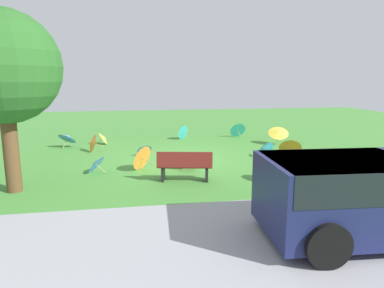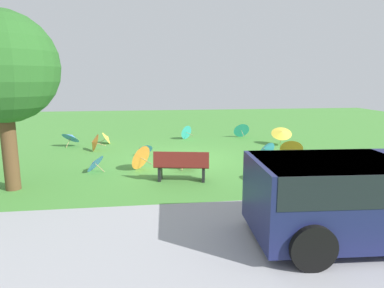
% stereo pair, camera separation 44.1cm
% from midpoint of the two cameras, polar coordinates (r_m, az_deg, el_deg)
% --- Properties ---
extents(ground, '(40.00, 40.00, 0.00)m').
position_cam_midpoint_polar(ground, '(12.94, -2.81, -2.52)').
color(ground, '#478C38').
extents(road_strip, '(40.00, 4.23, 0.01)m').
position_cam_midpoint_polar(road_strip, '(6.67, 4.59, -15.72)').
color(road_strip, '#9E9EA3').
rests_on(road_strip, ground).
extents(van_dark, '(4.70, 2.35, 1.53)m').
position_cam_midpoint_polar(van_dark, '(7.29, 26.62, -6.84)').
color(van_dark, '#191E4C').
rests_on(van_dark, ground).
extents(park_bench, '(1.66, 0.79, 0.90)m').
position_cam_midpoint_polar(park_bench, '(10.12, -2.45, -3.58)').
color(park_bench, maroon).
rests_on(park_bench, ground).
extents(shade_tree, '(2.87, 2.87, 4.68)m').
position_cam_midpoint_polar(shade_tree, '(10.17, -29.66, 10.76)').
color(shade_tree, brown).
rests_on(shade_tree, ground).
extents(parasol_yellow_0, '(0.62, 0.64, 0.57)m').
position_cam_midpoint_polar(parasol_yellow_0, '(16.34, -14.95, 0.95)').
color(parasol_yellow_0, tan).
rests_on(parasol_yellow_0, ground).
extents(parasol_teal_0, '(0.69, 0.72, 0.69)m').
position_cam_midpoint_polar(parasol_teal_0, '(17.15, -2.32, 1.96)').
color(parasol_teal_0, tan).
rests_on(parasol_teal_0, ground).
extents(parasol_red_0, '(0.92, 0.91, 0.60)m').
position_cam_midpoint_polar(parasol_red_0, '(11.47, -1.99, -2.31)').
color(parasol_red_0, tan).
rests_on(parasol_red_0, ground).
extents(parasol_teal_1, '(0.83, 0.78, 0.78)m').
position_cam_midpoint_polar(parasol_teal_1, '(17.89, 6.72, 2.40)').
color(parasol_teal_1, tan).
rests_on(parasol_teal_1, ground).
extents(parasol_yellow_1, '(1.09, 1.05, 0.86)m').
position_cam_midpoint_polar(parasol_yellow_1, '(16.12, 13.21, 1.92)').
color(parasol_yellow_1, tan).
rests_on(parasol_yellow_1, ground).
extents(parasol_orange_0, '(0.76, 0.81, 0.74)m').
position_cam_midpoint_polar(parasol_orange_0, '(14.80, -16.96, 0.17)').
color(parasol_orange_0, tan).
rests_on(parasol_orange_0, ground).
extents(parasol_pink_0, '(0.89, 0.87, 0.75)m').
position_cam_midpoint_polar(parasol_pink_0, '(10.26, 12.69, -3.42)').
color(parasol_pink_0, tan).
rests_on(parasol_pink_0, ground).
extents(parasol_orange_1, '(0.88, 0.93, 0.86)m').
position_cam_midpoint_polar(parasol_orange_1, '(11.55, -9.58, -2.11)').
color(parasol_orange_1, tan).
rests_on(parasol_orange_1, ground).
extents(parasol_blue_1, '(0.70, 0.64, 0.53)m').
position_cam_midpoint_polar(parasol_blue_1, '(13.59, -8.79, -0.81)').
color(parasol_blue_1, tan).
rests_on(parasol_blue_1, ground).
extents(parasol_teal_2, '(0.74, 0.84, 0.67)m').
position_cam_midpoint_polar(parasol_teal_2, '(13.35, 10.84, -0.82)').
color(parasol_teal_2, tan).
rests_on(parasol_teal_2, ground).
extents(parasol_blue_2, '(0.73, 0.83, 0.59)m').
position_cam_midpoint_polar(parasol_blue_2, '(11.54, -16.60, -3.10)').
color(parasol_blue_2, tan).
rests_on(parasol_blue_2, ground).
extents(parasol_blue_3, '(1.07, 1.06, 0.74)m').
position_cam_midpoint_polar(parasol_blue_3, '(16.07, -20.41, 1.04)').
color(parasol_blue_3, tan).
rests_on(parasol_blue_3, ground).
extents(parasol_orange_2, '(1.01, 0.90, 0.79)m').
position_cam_midpoint_polar(parasol_orange_2, '(13.66, 14.86, -0.46)').
color(parasol_orange_2, tan).
rests_on(parasol_orange_2, ground).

